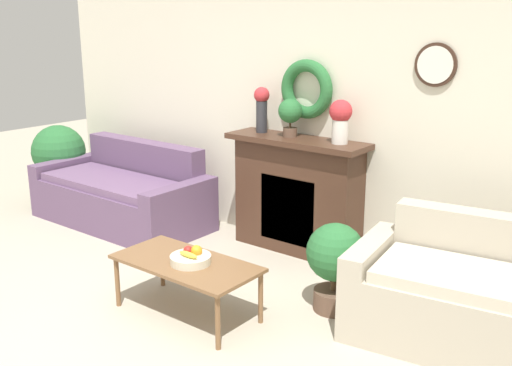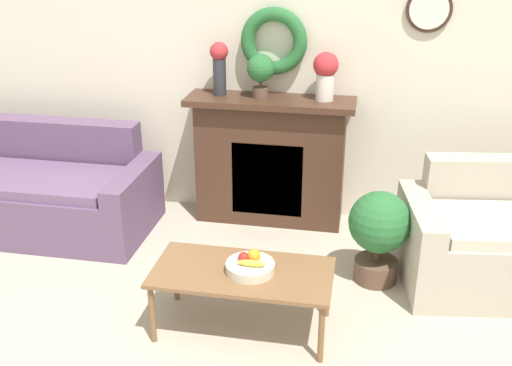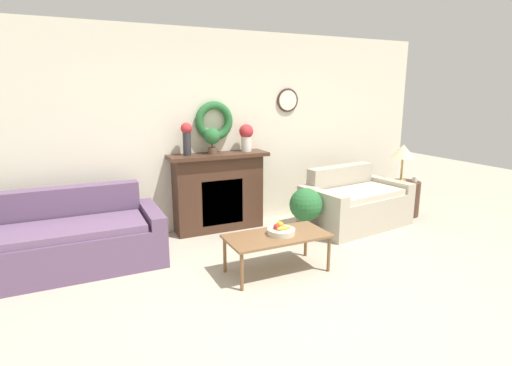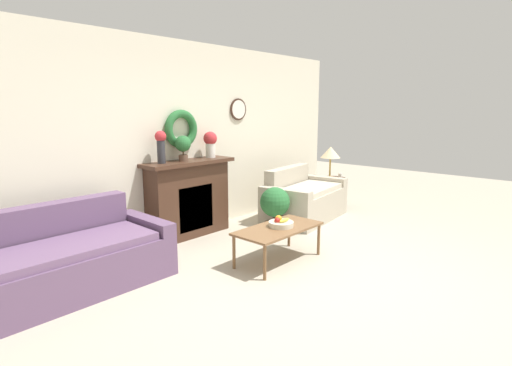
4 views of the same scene
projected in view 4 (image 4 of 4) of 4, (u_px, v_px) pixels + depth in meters
name	position (u px, v px, depth m)	size (l,w,h in m)	color
ground_plane	(338.00, 282.00, 4.16)	(16.00, 16.00, 0.00)	#ADA38E
wall_back	(181.00, 139.00, 5.62)	(6.80, 0.18, 2.70)	beige
fireplace	(189.00, 198.00, 5.59)	(1.35, 0.41, 1.08)	#42281C
couch_left	(66.00, 261.00, 3.94)	(1.96, 0.92, 0.83)	#604766
loveseat_right	(304.00, 200.00, 6.52)	(1.60, 1.05, 0.83)	#B2A893
coffee_table	(278.00, 230.00, 4.66)	(1.09, 0.54, 0.42)	brown
fruit_bowl	(281.00, 223.00, 4.68)	(0.30, 0.30, 0.12)	beige
side_table_by_loveseat	(333.00, 192.00, 7.33)	(0.45, 0.45, 0.53)	#42281C
table_lamp	(330.00, 153.00, 7.18)	(0.36, 0.36, 0.57)	#B28E42
mug	(340.00, 175.00, 7.29)	(0.07, 0.07, 0.08)	silver
vase_on_mantel_left	(161.00, 144.00, 5.14)	(0.15, 0.15, 0.42)	#2D2D33
vase_on_mantel_right	(210.00, 143.00, 5.76)	(0.20, 0.20, 0.38)	silver
potted_plant_on_mantel	(183.00, 145.00, 5.38)	(0.22, 0.22, 0.35)	brown
potted_plant_floor_by_loveseat	(275.00, 206.00, 5.73)	(0.43, 0.43, 0.68)	brown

